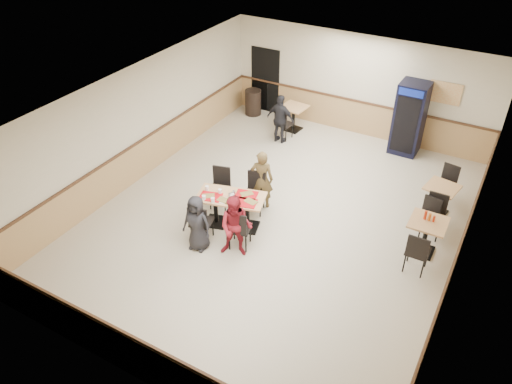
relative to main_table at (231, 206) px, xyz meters
The scene contains 20 objects.
ground 1.25m from the main_table, 43.28° to the left, with size 10.00×10.00×0.00m, color beige.
room_shell 4.22m from the main_table, 51.97° to the left, with size 10.00×10.00×10.00m.
main_table is the anchor object (origin of this frame).
main_chairs 0.06m from the main_table, 164.53° to the right, with size 1.76×2.07×1.03m.
diner_woman_left 1.05m from the main_table, 102.43° to the right, with size 0.64×0.42×1.32m, color black.
diner_woman_right 1.01m from the main_table, 52.15° to the right, with size 0.71×0.55×1.46m, color maroon.
diner_man_opposite 1.06m from the main_table, 77.57° to the left, with size 0.55×0.36×1.51m, color brown.
lone_diner 4.19m from the main_table, 101.81° to the left, with size 0.86×0.36×1.47m, color black.
tabletop_clutter 0.30m from the main_table, 75.79° to the right, with size 1.35×0.93×0.12m.
side_table_near 4.26m from the main_table, 17.13° to the left, with size 0.76×0.76×0.81m.
side_table_near_chair_south 4.11m from the main_table, ahead, with size 0.48×0.48×1.03m, color black, non-canonical shape.
side_table_near_chair_north 4.49m from the main_table, 25.06° to the left, with size 0.48×0.48×1.03m, color black, non-canonical shape.
side_table_far 4.90m from the main_table, 35.03° to the left, with size 0.82×0.82×0.75m.
side_table_far_chair_south 4.58m from the main_table, 28.86° to the left, with size 0.44×0.44×0.95m, color black, non-canonical shape.
side_table_far_chair_north 5.27m from the main_table, 40.40° to the left, with size 0.44×0.44×0.95m, color black, non-canonical shape.
condiment_caddy 4.26m from the main_table, 17.90° to the left, with size 0.23×0.06×0.20m.
back_table 5.05m from the main_table, 99.76° to the left, with size 0.80×0.80×0.78m.
back_table_chair_lone 4.44m from the main_table, 101.12° to the left, with size 0.46×0.46×0.99m, color black, non-canonical shape.
pepsi_cooler 5.94m from the main_table, 65.06° to the left, with size 0.79×0.80×2.06m.
trash_bin 5.88m from the main_table, 114.97° to the left, with size 0.52×0.52×0.82m, color black.
Camera 1 is at (4.14, -8.40, 7.23)m, focal length 35.00 mm.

